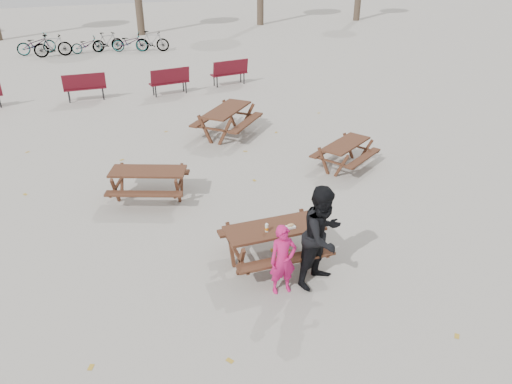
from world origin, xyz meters
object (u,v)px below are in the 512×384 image
object	(u,v)px
main_picnic_table	(274,236)
soda_bottle	(267,228)
picnic_table_east	(345,155)
picnic_table_far	(227,122)
adult	(323,236)
food_tray	(290,227)
picnic_table_north	(149,185)
child	(283,260)

from	to	relation	value
main_picnic_table	soda_bottle	bearing A→B (deg)	-152.53
picnic_table_east	picnic_table_far	bearing A→B (deg)	92.10
soda_bottle	adult	bearing A→B (deg)	-42.97
soda_bottle	adult	size ratio (longest dim) A/B	0.09
main_picnic_table	soda_bottle	world-z (taller)	soda_bottle
food_tray	picnic_table_far	xyz separation A→B (m)	(0.82, 6.80, -0.38)
adult	picnic_table_far	xyz separation A→B (m)	(0.52, 7.47, -0.52)
picnic_table_east	picnic_table_north	world-z (taller)	picnic_table_north
picnic_table_north	picnic_table_far	distance (m)	4.43
soda_bottle	picnic_table_north	size ratio (longest dim) A/B	0.10
soda_bottle	picnic_table_east	bearing A→B (deg)	44.72
food_tray	picnic_table_north	xyz separation A→B (m)	(-2.05, 3.44, -0.43)
main_picnic_table	child	world-z (taller)	child
soda_bottle	picnic_table_north	xyz separation A→B (m)	(-1.61, 3.41, -0.48)
main_picnic_table	picnic_table_north	bearing A→B (deg)	118.46
food_tray	soda_bottle	world-z (taller)	soda_bottle
main_picnic_table	picnic_table_north	world-z (taller)	main_picnic_table
main_picnic_table	food_tray	world-z (taller)	food_tray
picnic_table_east	adult	bearing A→B (deg)	-155.72
child	picnic_table_east	xyz separation A→B (m)	(3.50, 4.22, -0.31)
soda_bottle	picnic_table_far	xyz separation A→B (m)	(1.27, 6.77, -0.43)
picnic_table_east	main_picnic_table	bearing A→B (deg)	-166.81
picnic_table_east	picnic_table_far	world-z (taller)	picnic_table_far
picnic_table_east	picnic_table_north	bearing A→B (deg)	148.58
picnic_table_north	picnic_table_far	bearing A→B (deg)	70.15
food_tray	child	xyz separation A→B (m)	(-0.43, -0.71, -0.15)
child	picnic_table_north	bearing A→B (deg)	113.74
adult	picnic_table_far	size ratio (longest dim) A/B	0.97
food_tray	picnic_table_north	size ratio (longest dim) A/B	0.11
main_picnic_table	picnic_table_far	world-z (taller)	picnic_table_far
soda_bottle	child	size ratio (longest dim) A/B	0.13
picnic_table_north	child	bearing A→B (deg)	-47.91
main_picnic_table	adult	bearing A→B (deg)	-54.65
picnic_table_north	picnic_table_east	bearing A→B (deg)	21.55
picnic_table_far	picnic_table_north	bearing A→B (deg)	-177.67
picnic_table_east	soda_bottle	bearing A→B (deg)	-167.57
adult	main_picnic_table	bearing A→B (deg)	97.67
soda_bottle	adult	distance (m)	1.03
adult	picnic_table_east	distance (m)	5.05
picnic_table_far	main_picnic_table	bearing A→B (deg)	-146.35
child	picnic_table_far	xyz separation A→B (m)	(1.25, 7.51, -0.23)
picnic_table_north	food_tray	bearing A→B (deg)	-38.45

